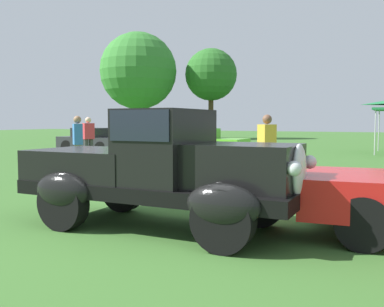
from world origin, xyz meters
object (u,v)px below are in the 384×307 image
feature_pickup_truck (162,168)px  show_car_lime (197,143)px  spectator_far_side (154,148)px  show_car_charcoal (96,141)px  spectator_near_truck (267,148)px  spectator_between_cars (89,138)px  spectator_by_row (78,143)px

feature_pickup_truck → show_car_lime: bearing=113.2°
show_car_lime → spectator_far_side: bearing=-71.0°
feature_pickup_truck → show_car_charcoal: 14.83m
show_car_charcoal → spectator_far_side: size_ratio=2.42×
spectator_near_truck → spectator_far_side: 2.63m
feature_pickup_truck → spectator_between_cars: 10.80m
feature_pickup_truck → show_car_lime: (-5.02, 11.73, -0.26)m
spectator_near_truck → spectator_far_side: same height
show_car_lime → spectator_near_truck: (5.24, -7.22, 0.31)m
show_car_charcoal → spectator_by_row: size_ratio=2.42×
spectator_between_cars → spectator_far_side: bearing=-38.2°
show_car_charcoal → show_car_lime: size_ratio=0.97×
spectator_far_side → show_car_lime: bearing=109.0°
feature_pickup_truck → spectator_near_truck: size_ratio=2.46×
spectator_near_truck → spectator_far_side: (-2.33, -1.21, 0.00)m
feature_pickup_truck → spectator_between_cars: size_ratio=2.46×
feature_pickup_truck → spectator_near_truck: (0.22, 4.52, 0.05)m
show_car_lime → spectator_between_cars: size_ratio=2.50×
show_car_charcoal → spectator_by_row: (4.55, -6.51, 0.32)m
show_car_charcoal → spectator_between_cars: size_ratio=2.42×
spectator_near_truck → spectator_between_cars: size_ratio=1.00×
feature_pickup_truck → spectator_near_truck: bearing=87.2°
spectator_by_row → spectator_far_side: (3.29, -1.17, 0.00)m
spectator_by_row → spectator_far_side: bearing=-19.6°
feature_pickup_truck → show_car_charcoal: feature_pickup_truck is taller
feature_pickup_truck → show_car_lime: size_ratio=0.98×
spectator_by_row → spectator_far_side: 3.49m
spectator_between_cars → spectator_far_side: same height
show_car_charcoal → spectator_near_truck: 12.06m
spectator_near_truck → feature_pickup_truck: bearing=-92.8°
spectator_far_side → feature_pickup_truck: bearing=-57.4°
show_car_charcoal → spectator_between_cars: (2.33, -3.33, 0.32)m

